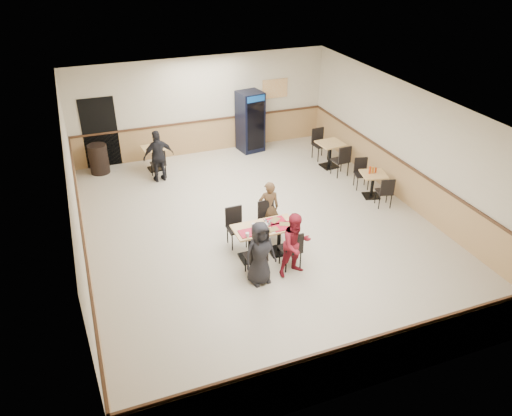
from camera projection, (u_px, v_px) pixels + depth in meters
name	position (u px, v px, depth m)	size (l,w,h in m)	color
ground	(261.00, 228.00, 11.96)	(10.00, 10.00, 0.00)	beige
room_shell	(287.00, 155.00, 14.28)	(10.00, 10.00, 10.00)	silver
main_table	(265.00, 236.00, 10.76)	(1.37, 0.69, 0.73)	black
main_chairs	(263.00, 238.00, 10.76)	(1.22, 1.61, 0.93)	black
diner_woman_left	(260.00, 253.00, 9.85)	(0.67, 0.44, 1.38)	black
diner_woman_right	(296.00, 245.00, 10.09)	(0.68, 0.53, 1.40)	maroon
diner_man_opposite	(269.00, 208.00, 11.48)	(0.48, 0.32, 1.32)	brown
lone_diner	(159.00, 156.00, 13.83)	(0.87, 0.36, 1.49)	black
tabletop_clutter	(268.00, 226.00, 10.60)	(1.20, 0.60, 0.12)	#A90B22
side_table_near	(373.00, 181.00, 13.13)	(0.77, 0.77, 0.68)	black
side_table_near_chair_south	(384.00, 191.00, 12.71)	(0.40, 0.40, 0.86)	black
side_table_near_chair_north	(362.00, 174.00, 13.58)	(0.40, 0.40, 0.86)	black
side_table_far	(330.00, 151.00, 14.75)	(0.77, 0.77, 0.76)	black
side_table_far_chair_south	(340.00, 160.00, 14.27)	(0.45, 0.45, 0.97)	black
side_table_far_chair_north	(321.00, 144.00, 15.26)	(0.45, 0.45, 0.97)	black
condiment_caddy	(372.00, 170.00, 13.01)	(0.23, 0.06, 0.20)	#B9370D
back_table	(154.00, 155.00, 14.61)	(0.70, 0.70, 0.69)	black
back_table_chair_lone	(158.00, 163.00, 14.17)	(0.41, 0.41, 0.88)	black
pepsi_cooler	(250.00, 122.00, 15.65)	(0.82, 0.82, 1.90)	black
trash_bin	(99.00, 159.00, 14.43)	(0.55, 0.55, 0.86)	black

